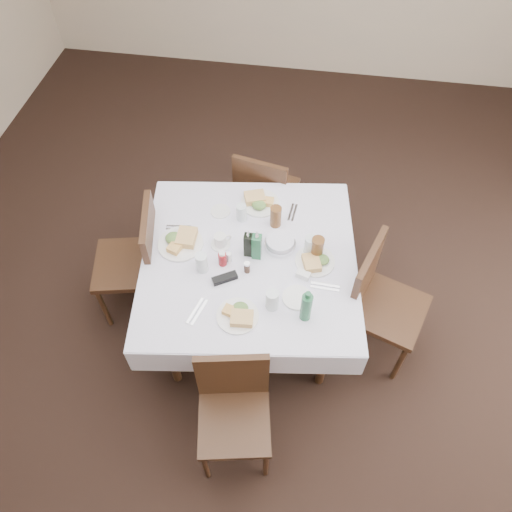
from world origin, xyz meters
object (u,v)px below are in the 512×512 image
at_px(bread_basket, 280,243).
at_px(oil_cruet_green, 257,246).
at_px(chair_east, 378,297).
at_px(green_bottle, 306,307).
at_px(water_n, 242,213).
at_px(water_s, 272,300).
at_px(chair_south, 234,403).
at_px(coffee_mug, 221,241).
at_px(ketchup_bottle, 222,259).
at_px(chair_north, 264,191).
at_px(dining_table, 249,265).
at_px(chair_west, 139,257).
at_px(water_e, 310,246).
at_px(water_w, 202,263).
at_px(oil_cruet_dark, 248,244).

relative_size(bread_basket, oil_cruet_green, 0.83).
height_order(chair_east, green_bottle, green_bottle).
xyz_separation_m(water_n, water_s, (0.30, -0.66, 0.01)).
height_order(chair_south, coffee_mug, chair_south).
xyz_separation_m(chair_south, ketchup_bottle, (-0.21, 0.79, 0.31)).
bearing_deg(oil_cruet_green, green_bottle, -49.00).
bearing_deg(chair_north, bread_basket, -74.10).
relative_size(chair_east, green_bottle, 3.85).
height_order(dining_table, water_s, water_s).
xyz_separation_m(dining_table, bread_basket, (0.18, 0.12, 0.11)).
bearing_deg(chair_west, dining_table, -3.12).
bearing_deg(water_e, water_w, -160.19).
distance_m(bread_basket, oil_cruet_dark, 0.22).
distance_m(dining_table, water_e, 0.42).
relative_size(dining_table, water_s, 10.80).
height_order(water_e, water_w, water_e).
bearing_deg(water_e, water_n, 155.46).
xyz_separation_m(chair_south, green_bottle, (0.35, 0.48, 0.37)).
height_order(water_n, bread_basket, water_n).
height_order(chair_north, water_n, chair_north).
bearing_deg(chair_north, chair_west, -133.07).
xyz_separation_m(water_s, ketchup_bottle, (-0.35, 0.27, -0.02)).
height_order(dining_table, water_w, water_w).
bearing_deg(water_s, chair_east, 24.85).
distance_m(dining_table, chair_south, 0.89).
bearing_deg(dining_table, water_s, -60.31).
bearing_deg(water_w, chair_west, 160.67).
relative_size(bread_basket, green_bottle, 0.81).
height_order(chair_north, coffee_mug, chair_north).
distance_m(chair_south, chair_east, 1.16).
height_order(coffee_mug, green_bottle, green_bottle).
bearing_deg(chair_south, water_e, 71.08).
relative_size(water_n, oil_cruet_green, 0.51).
relative_size(chair_east, oil_cruet_dark, 4.23).
height_order(dining_table, chair_east, chair_east).
height_order(oil_cruet_green, green_bottle, green_bottle).
distance_m(chair_north, bread_basket, 0.82).
distance_m(water_n, coffee_mug, 0.26).
xyz_separation_m(chair_east, chair_west, (-1.65, 0.08, 0.00)).
distance_m(chair_north, water_n, 0.63).
bearing_deg(chair_south, dining_table, 93.31).
xyz_separation_m(water_w, oil_cruet_dark, (0.27, 0.17, 0.03)).
bearing_deg(bread_basket, water_n, 145.59).
relative_size(water_w, green_bottle, 0.56).
bearing_deg(water_w, dining_table, 26.59).
bearing_deg(ketchup_bottle, water_w, -151.94).
bearing_deg(water_n, ketchup_bottle, -97.61).
distance_m(chair_west, water_w, 0.61).
bearing_deg(water_e, ketchup_bottle, -162.13).
distance_m(water_n, oil_cruet_dark, 0.31).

